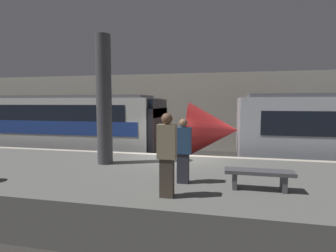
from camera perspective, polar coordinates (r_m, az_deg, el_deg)
The scene contains 7 objects.
ground_plane at distance 10.20m, azimuth 1.79°, elevation -12.04°, with size 120.00×120.00×0.00m, color #33302D.
platform at distance 7.66m, azimuth -1.81°, elevation -13.79°, with size 40.00×5.12×1.07m.
station_rear_barrier at distance 16.51m, azimuth 6.15°, elevation 3.03°, with size 50.00×0.15×4.82m.
support_pillar_near at distance 8.55m, azimuth -13.76°, elevation 5.48°, with size 0.48×0.48×4.06m.
person_waiting at distance 6.36m, azimuth 3.33°, elevation -5.15°, with size 0.38×0.24×1.57m.
person_walking at distance 5.39m, azimuth -0.24°, elevation -5.88°, with size 0.38×0.24×1.75m.
platform_bench at distance 6.29m, azimuth 19.17°, elevation -10.08°, with size 1.50×0.40×0.45m.
Camera 1 is at (1.77, -9.59, 3.02)m, focal length 28.00 mm.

